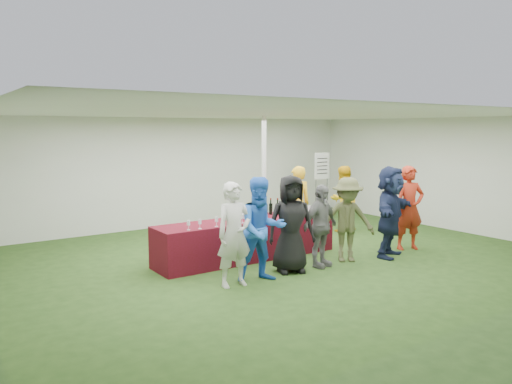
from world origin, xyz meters
TOP-DOWN VIEW (x-y plane):
  - ground at (0.00, 0.00)m, footprint 60.00×60.00m
  - tent at (0.50, 1.20)m, footprint 10.00×10.00m
  - serving_table at (-0.56, 0.25)m, footprint 3.60×0.80m
  - wine_bottles at (0.06, 0.39)m, footprint 0.74×0.15m
  - wine_glasses at (-0.96, -0.00)m, footprint 2.77×0.15m
  - water_bottle at (-0.57, 0.33)m, footprint 0.07×0.07m
  - bar_towel at (0.93, 0.30)m, footprint 0.25×0.18m
  - dump_bucket at (1.02, 0.03)m, footprint 0.22×0.22m
  - wine_list_sign at (3.32, 2.51)m, footprint 0.50×0.03m
  - staff_pourer at (1.10, 0.82)m, footprint 0.69×0.55m
  - staff_back at (2.72, 1.09)m, footprint 0.82×0.67m
  - customer_0 at (-1.63, -1.01)m, footprint 0.61×0.42m
  - customer_1 at (-1.13, -1.04)m, footprint 0.94×0.80m
  - customer_2 at (-0.43, -0.89)m, footprint 0.94×0.78m
  - customer_3 at (0.20, -0.95)m, footprint 0.91×0.51m
  - customer_4 at (0.85, -0.95)m, footprint 1.16×1.00m
  - customer_5 at (1.76, -1.16)m, footprint 1.68×1.15m
  - customer_6 at (2.54, -0.98)m, footprint 0.72×0.60m

SIDE VIEW (x-z plane):
  - ground at x=0.00m, z-range 0.00..0.00m
  - serving_table at x=-0.56m, z-range 0.00..0.75m
  - customer_3 at x=0.20m, z-range 0.00..1.47m
  - bar_towel at x=0.93m, z-range 0.75..0.78m
  - customer_4 at x=0.85m, z-range 0.00..1.55m
  - staff_back at x=2.72m, z-range 0.00..1.56m
  - customer_0 at x=-1.63m, z-range 0.00..1.63m
  - staff_pourer at x=1.10m, z-range 0.00..1.64m
  - customer_2 at x=-0.43m, z-range 0.00..1.66m
  - customer_1 at x=-1.13m, z-range 0.00..1.68m
  - dump_bucket at x=1.02m, z-range 0.75..0.93m
  - customer_6 at x=2.54m, z-range 0.00..1.70m
  - water_bottle at x=-0.57m, z-range 0.74..0.97m
  - wine_glasses at x=-0.96m, z-range 0.78..0.94m
  - customer_5 at x=1.76m, z-range 0.00..1.74m
  - wine_bottles at x=0.06m, z-range 0.71..1.03m
  - wine_list_sign at x=3.32m, z-range 0.42..2.22m
  - tent at x=0.50m, z-range -3.65..6.35m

